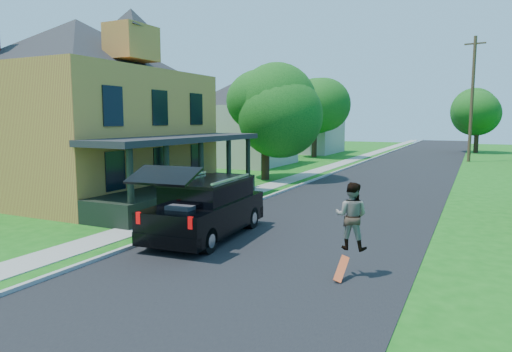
% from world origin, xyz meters
% --- Properties ---
extents(ground, '(140.00, 140.00, 0.00)m').
position_xyz_m(ground, '(0.00, 0.00, 0.00)').
color(ground, '#125C12').
rests_on(ground, ground).
extents(street, '(8.00, 120.00, 0.02)m').
position_xyz_m(street, '(0.00, 20.00, 0.00)').
color(street, black).
rests_on(street, ground).
extents(curb, '(0.15, 120.00, 0.12)m').
position_xyz_m(curb, '(-4.05, 20.00, 0.00)').
color(curb, '#989894').
rests_on(curb, ground).
extents(sidewalk, '(1.30, 120.00, 0.03)m').
position_xyz_m(sidewalk, '(-5.60, 20.00, 0.00)').
color(sidewalk, '#9D9C94').
rests_on(sidewalk, ground).
extents(front_walk, '(6.50, 1.20, 0.03)m').
position_xyz_m(front_walk, '(-9.50, 6.00, 0.00)').
color(front_walk, '#9D9C94').
rests_on(front_walk, ground).
extents(main_house, '(15.56, 15.56, 10.10)m').
position_xyz_m(main_house, '(-12.80, 5.99, 4.92)').
color(main_house, gold).
rests_on(main_house, ground).
extents(neighbor_house_mid, '(12.78, 12.78, 8.30)m').
position_xyz_m(neighbor_house_mid, '(-13.50, 24.00, 4.19)').
color(neighbor_house_mid, gray).
rests_on(neighbor_house_mid, ground).
extents(neighbor_house_far, '(12.78, 12.78, 8.30)m').
position_xyz_m(neighbor_house_far, '(-13.50, 40.00, 4.19)').
color(neighbor_house_far, gray).
rests_on(neighbor_house_far, ground).
extents(black_suv, '(2.49, 5.63, 2.56)m').
position_xyz_m(black_suv, '(-2.73, 1.50, 0.98)').
color(black_suv, black).
rests_on(black_suv, ground).
extents(skateboarder, '(0.83, 0.66, 1.67)m').
position_xyz_m(skateboarder, '(2.50, -0.12, 1.52)').
color(skateboarder, black).
rests_on(skateboarder, ground).
extents(skateboard, '(0.24, 0.65, 0.54)m').
position_xyz_m(skateboard, '(2.40, -0.56, 0.27)').
color(skateboard, '#CA3D11').
rests_on(skateboard, ground).
extents(tree_left_mid, '(5.24, 5.12, 7.55)m').
position_xyz_m(tree_left_mid, '(-7.14, 15.66, 4.78)').
color(tree_left_mid, black).
rests_on(tree_left_mid, ground).
extents(tree_left_far, '(6.75, 6.51, 7.88)m').
position_xyz_m(tree_left_far, '(-10.01, 33.84, 5.06)').
color(tree_left_far, black).
rests_on(tree_left_far, ground).
extents(tree_right_far, '(6.72, 6.87, 7.81)m').
position_xyz_m(tree_right_far, '(4.98, 48.26, 4.90)').
color(tree_right_far, black).
rests_on(tree_right_far, ground).
extents(utility_pole_far, '(1.79, 0.41, 11.31)m').
position_xyz_m(utility_pole_far, '(4.50, 35.34, 5.82)').
color(utility_pole_far, '#3F2D1D').
rests_on(utility_pole_far, ground).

